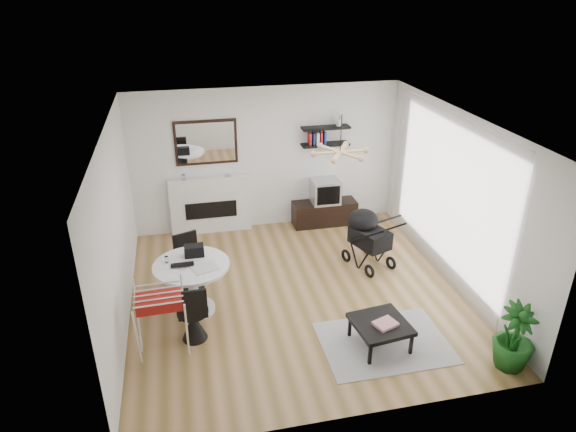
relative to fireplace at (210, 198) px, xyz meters
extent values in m
plane|color=brown|center=(1.10, -2.42, -0.69)|extent=(5.00, 5.00, 0.00)
plane|color=white|center=(1.10, -2.42, 2.01)|extent=(5.00, 5.00, 0.00)
plane|color=white|center=(1.10, 0.08, 0.66)|extent=(5.00, 0.00, 5.00)
plane|color=white|center=(-1.40, -2.42, 0.66)|extent=(0.00, 5.00, 5.00)
plane|color=white|center=(3.60, -2.42, 0.66)|extent=(0.00, 5.00, 5.00)
cube|color=white|center=(3.50, -2.22, 0.66)|extent=(0.04, 3.60, 2.60)
cube|color=white|center=(0.00, 0.00, -0.14)|extent=(1.50, 0.15, 1.10)
cube|color=black|center=(0.00, -0.06, -0.21)|extent=(0.95, 0.06, 0.32)
cube|color=black|center=(0.00, 0.06, 1.06)|extent=(1.12, 0.03, 0.82)
cube|color=white|center=(0.00, 0.04, 1.06)|extent=(1.02, 0.01, 0.72)
cube|color=black|center=(2.19, -0.05, 0.91)|extent=(0.90, 0.25, 0.04)
cube|color=black|center=(2.19, -0.05, 1.23)|extent=(0.90, 0.25, 0.04)
cube|color=black|center=(2.19, -0.15, -0.45)|extent=(1.24, 0.43, 0.46)
cube|color=#B6B6B8|center=(2.19, -0.15, 0.01)|extent=(0.53, 0.46, 0.46)
cube|color=black|center=(2.19, -0.38, 0.01)|extent=(0.45, 0.01, 0.37)
cylinder|color=white|center=(-0.46, -2.53, -0.65)|extent=(0.58, 0.58, 0.06)
cylinder|color=white|center=(-0.46, -2.53, -0.28)|extent=(0.15, 0.15, 0.69)
cylinder|color=white|center=(-0.46, -2.53, 0.08)|extent=(1.08, 1.08, 0.04)
imported|color=black|center=(-0.58, -2.59, 0.12)|extent=(0.32, 0.21, 0.03)
cube|color=black|center=(-0.40, -2.30, 0.19)|extent=(0.28, 0.17, 0.17)
cube|color=silver|center=(-0.28, -2.67, 0.11)|extent=(0.42, 0.38, 0.01)
cylinder|color=white|center=(-0.79, -2.40, 0.15)|extent=(0.06, 0.06, 0.09)
cylinder|color=black|center=(-0.45, -1.93, -0.25)|extent=(0.43, 0.43, 0.05)
cone|color=black|center=(-0.45, -1.93, -0.48)|extent=(0.35, 0.35, 0.41)
cube|color=black|center=(-0.52, -1.74, -0.01)|extent=(0.37, 0.18, 0.44)
cylinder|color=black|center=(-0.50, -3.16, -0.25)|extent=(0.42, 0.42, 0.05)
cone|color=black|center=(-0.50, -3.16, -0.48)|extent=(0.35, 0.35, 0.40)
cube|color=black|center=(-0.49, -3.35, -0.01)|extent=(0.38, 0.05, 0.43)
cube|color=maroon|center=(-0.89, -3.40, 0.16)|extent=(0.56, 0.34, 0.15)
cube|color=black|center=(2.49, -1.82, -0.17)|extent=(0.63, 0.76, 0.30)
ellipsoid|color=black|center=(2.42, -1.64, 0.07)|extent=(0.52, 0.52, 0.37)
cylinder|color=black|center=(2.63, -2.21, 0.34)|extent=(0.46, 0.20, 0.03)
torus|color=black|center=(2.16, -1.62, -0.59)|extent=(0.13, 0.23, 0.23)
torus|color=black|center=(2.60, -1.45, -0.59)|extent=(0.13, 0.23, 0.23)
torus|color=black|center=(2.37, -2.19, -0.59)|extent=(0.13, 0.23, 0.23)
torus|color=black|center=(2.82, -2.02, -0.59)|extent=(0.13, 0.23, 0.23)
cube|color=gray|center=(1.98, -3.82, -0.68)|extent=(1.69, 1.22, 0.01)
cube|color=black|center=(1.90, -3.83, -0.35)|extent=(0.77, 0.77, 0.06)
cube|color=black|center=(1.64, -4.16, -0.53)|extent=(0.04, 0.04, 0.30)
cube|color=black|center=(2.23, -4.09, -0.53)|extent=(0.04, 0.04, 0.30)
cube|color=black|center=(1.57, -3.58, -0.53)|extent=(0.04, 0.04, 0.30)
cube|color=black|center=(2.15, -3.50, -0.53)|extent=(0.04, 0.04, 0.30)
cube|color=#C53145|center=(1.93, -3.90, -0.30)|extent=(0.34, 0.31, 0.04)
imported|color=#185418|center=(3.35, -4.56, -0.24)|extent=(0.57, 0.57, 0.89)
camera|label=1|loc=(-0.46, -8.90, 3.83)|focal=32.00mm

